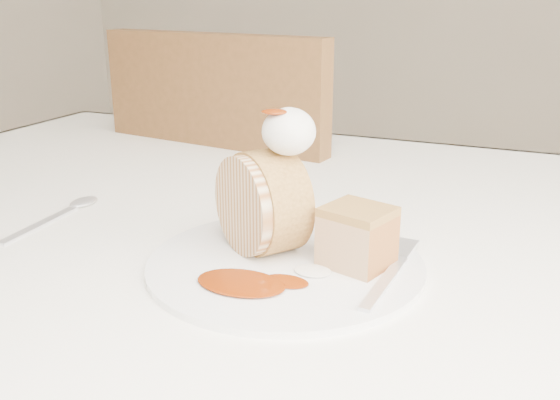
% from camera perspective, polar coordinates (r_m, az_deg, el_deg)
% --- Properties ---
extents(table, '(1.40, 0.90, 0.75)m').
position_cam_1_polar(table, '(0.80, 1.33, -7.31)').
color(table, white).
rests_on(table, ground).
extents(chair_far, '(0.50, 0.50, 0.94)m').
position_cam_1_polar(chair_far, '(1.28, -2.72, -3.15)').
color(chair_far, brown).
rests_on(chair_far, ground).
extents(plate, '(0.34, 0.34, 0.01)m').
position_cam_1_polar(plate, '(0.62, 0.49, -5.85)').
color(plate, white).
rests_on(plate, table).
extents(roulade_slice, '(0.11, 0.10, 0.10)m').
position_cam_1_polar(roulade_slice, '(0.63, -1.66, -0.23)').
color(roulade_slice, '#CEB98F').
rests_on(roulade_slice, plate).
extents(cake_chunk, '(0.07, 0.07, 0.05)m').
position_cam_1_polar(cake_chunk, '(0.61, 7.06, -3.68)').
color(cake_chunk, '#B08142').
rests_on(cake_chunk, plate).
extents(whipped_cream, '(0.05, 0.05, 0.05)m').
position_cam_1_polar(whipped_cream, '(0.60, 0.81, 6.28)').
color(whipped_cream, white).
rests_on(whipped_cream, roulade_slice).
extents(caramel_drizzle, '(0.03, 0.02, 0.01)m').
position_cam_1_polar(caramel_drizzle, '(0.59, -0.50, 8.63)').
color(caramel_drizzle, '#732404').
rests_on(caramel_drizzle, whipped_cream).
extents(caramel_pool, '(0.10, 0.08, 0.00)m').
position_cam_1_polar(caramel_pool, '(0.57, -3.60, -7.55)').
color(caramel_pool, '#732404').
rests_on(caramel_pool, plate).
extents(fork, '(0.03, 0.16, 0.00)m').
position_cam_1_polar(fork, '(0.58, 9.53, -7.45)').
color(fork, silver).
rests_on(fork, plate).
extents(spoon, '(0.03, 0.16, 0.00)m').
position_cam_1_polar(spoon, '(0.78, -21.09, -2.13)').
color(spoon, silver).
rests_on(spoon, table).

